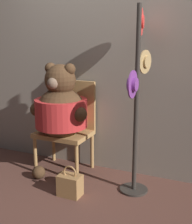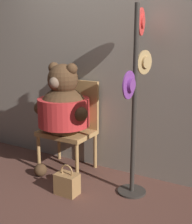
# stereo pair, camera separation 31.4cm
# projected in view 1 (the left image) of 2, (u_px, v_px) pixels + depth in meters

# --- Properties ---
(ground_plane) EXTENTS (14.00, 14.00, 0.00)m
(ground_plane) POSITION_uv_depth(u_px,v_px,m) (77.00, 194.00, 3.05)
(ground_plane) COLOR brown
(wall_back) EXTENTS (8.00, 0.10, 2.26)m
(wall_back) POSITION_uv_depth(u_px,v_px,m) (108.00, 70.00, 3.44)
(wall_back) COLOR gray
(wall_back) RESTS_ON ground_plane
(chair) EXTENTS (0.58, 0.44, 1.01)m
(chair) POSITION_uv_depth(u_px,v_px,m) (67.00, 123.00, 3.55)
(chair) COLOR #B2844C
(chair) RESTS_ON ground_plane
(teddy_bear) EXTENTS (0.68, 0.60, 1.23)m
(teddy_bear) POSITION_uv_depth(u_px,v_px,m) (61.00, 110.00, 3.35)
(teddy_bear) COLOR #4C331E
(teddy_bear) RESTS_ON ground_plane
(hat_display_rack) EXTENTS (0.28, 0.57, 1.78)m
(hat_display_rack) POSITION_uv_depth(u_px,v_px,m) (137.00, 98.00, 2.91)
(hat_display_rack) COLOR #332D28
(hat_display_rack) RESTS_ON ground_plane
(handbag_on_ground) EXTENTS (0.22, 0.15, 0.31)m
(handbag_on_ground) POSITION_uv_depth(u_px,v_px,m) (70.00, 185.00, 3.00)
(handbag_on_ground) COLOR #A87A47
(handbag_on_ground) RESTS_ON ground_plane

